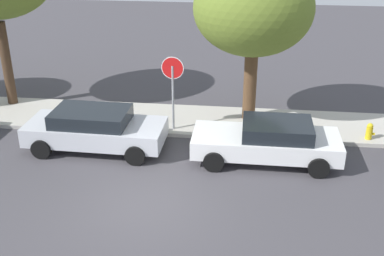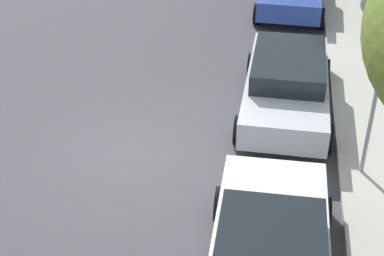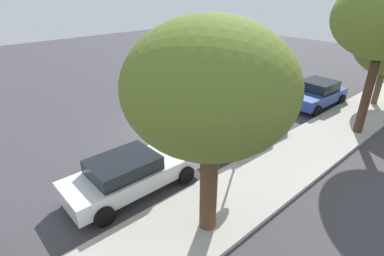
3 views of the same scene
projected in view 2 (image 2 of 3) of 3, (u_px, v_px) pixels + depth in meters
The scene contains 3 objects.
ground_plane at pixel (135, 155), 12.31m from camera, with size 60.00×60.00×0.00m, color #423F44.
stop_sign at pixel (376, 92), 10.63m from camera, with size 0.78×0.08×2.79m.
parked_car_silver at pixel (287, 82), 13.45m from camera, with size 4.57×2.13×1.37m.
Camera 2 is at (9.74, 2.69, 7.15)m, focal length 55.00 mm.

